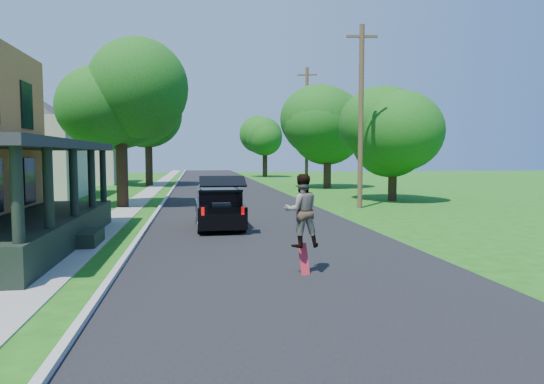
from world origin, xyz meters
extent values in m
plane|color=#1A5010|center=(0.00, 0.00, 0.00)|extent=(140.00, 140.00, 0.00)
cube|color=black|center=(0.00, 20.00, 0.00)|extent=(8.00, 120.00, 0.02)
cube|color=#9F9E9A|center=(-4.05, 20.00, 0.00)|extent=(0.15, 120.00, 0.12)
cube|color=gray|center=(-5.60, 20.00, 0.00)|extent=(1.30, 120.00, 0.03)
cube|color=black|center=(-6.80, 6.00, 0.45)|extent=(2.40, 10.00, 0.90)
cube|color=#232326|center=(-6.80, 6.00, 3.00)|extent=(2.60, 10.30, 0.25)
cube|color=#AEA69A|center=(-13.50, 24.00, 2.50)|extent=(8.00, 8.00, 5.00)
pyramid|color=#232326|center=(-13.50, 24.00, 7.20)|extent=(12.78, 12.78, 2.20)
cube|color=#AEA69A|center=(-13.50, 40.00, 2.50)|extent=(8.00, 8.00, 5.00)
pyramid|color=#232326|center=(-13.50, 40.00, 7.20)|extent=(12.78, 12.78, 2.20)
cube|color=black|center=(-1.40, 8.90, 0.58)|extent=(1.74, 3.96, 0.76)
cube|color=black|center=(-1.40, 9.03, 1.19)|extent=(1.57, 2.47, 0.49)
cube|color=black|center=(-1.40, 9.03, 1.45)|extent=(1.61, 2.55, 0.07)
cube|color=black|center=(-1.36, 6.98, 1.83)|extent=(1.54, 0.85, 0.34)
cube|color=#2F2E33|center=(-1.37, 7.72, 0.85)|extent=(0.64, 0.55, 0.40)
cube|color=silver|center=(-2.06, 9.02, 1.54)|extent=(0.10, 2.16, 0.05)
cube|color=silver|center=(-0.74, 9.05, 1.54)|extent=(0.10, 2.16, 0.05)
cube|color=#990505|center=(-2.02, 6.94, 0.85)|extent=(0.11, 0.06, 0.27)
cube|color=#990505|center=(-0.70, 6.97, 0.85)|extent=(0.11, 0.06, 0.27)
cylinder|color=black|center=(-2.15, 10.18, 0.30)|extent=(0.23, 0.61, 0.61)
cylinder|color=black|center=(-0.71, 10.21, 0.30)|extent=(0.23, 0.61, 0.61)
cylinder|color=black|center=(-2.09, 7.59, 0.30)|extent=(0.23, 0.61, 0.61)
cylinder|color=black|center=(-0.65, 7.62, 0.30)|extent=(0.23, 0.61, 0.61)
imported|color=black|center=(0.09, 1.50, 1.45)|extent=(0.83, 0.66, 1.64)
cube|color=maroon|center=(0.16, 1.50, 0.32)|extent=(0.24, 0.40, 0.78)
cylinder|color=black|center=(-6.00, 16.94, 1.78)|extent=(0.78, 0.78, 3.56)
sphere|color=#246F1D|center=(-6.00, 16.94, 5.33)|extent=(7.01, 7.01, 5.29)
sphere|color=#246F1D|center=(-5.48, 16.82, 6.50)|extent=(6.08, 6.08, 4.58)
sphere|color=#246F1D|center=(-6.66, 17.10, 5.91)|extent=(6.23, 6.23, 4.70)
cylinder|color=black|center=(-6.36, 35.46, 1.95)|extent=(0.78, 0.78, 3.90)
sphere|color=#246F1D|center=(-6.36, 35.46, 6.21)|extent=(8.51, 8.51, 6.93)
sphere|color=#246F1D|center=(-5.83, 35.25, 7.75)|extent=(7.38, 7.38, 6.01)
sphere|color=#246F1D|center=(-7.03, 35.75, 6.98)|extent=(7.57, 7.57, 6.16)
cylinder|color=black|center=(9.28, 18.17, 1.25)|extent=(0.62, 0.62, 2.51)
sphere|color=#246F1D|center=(9.28, 18.17, 4.06)|extent=(5.68, 5.68, 4.67)
sphere|color=#246F1D|center=(9.70, 18.00, 5.10)|extent=(4.92, 4.92, 4.05)
sphere|color=#246F1D|center=(8.75, 18.41, 4.58)|extent=(5.05, 5.05, 4.15)
cylinder|color=black|center=(8.36, 29.26, 1.74)|extent=(0.74, 0.74, 3.49)
sphere|color=#246F1D|center=(8.36, 29.26, 5.44)|extent=(6.99, 6.99, 5.84)
sphere|color=#246F1D|center=(8.72, 28.84, 6.73)|extent=(6.06, 6.06, 5.06)
sphere|color=#246F1D|center=(7.92, 29.81, 6.08)|extent=(6.21, 6.21, 5.19)
cylinder|color=black|center=(6.30, 50.82, 1.59)|extent=(0.68, 0.68, 3.17)
sphere|color=#246F1D|center=(6.30, 50.82, 4.90)|extent=(5.87, 5.87, 5.18)
sphere|color=#246F1D|center=(6.68, 50.44, 6.05)|extent=(5.09, 5.09, 4.49)
sphere|color=#246F1D|center=(5.83, 51.32, 5.47)|extent=(5.22, 5.22, 4.60)
cylinder|color=#4B3723|center=(6.05, 14.65, 4.60)|extent=(0.29, 0.29, 9.20)
cube|color=#4B3723|center=(6.05, 14.65, 8.62)|extent=(1.56, 0.33, 0.12)
cylinder|color=#4B3723|center=(7.00, 30.88, 5.00)|extent=(0.33, 0.33, 9.99)
cube|color=#4B3723|center=(7.00, 30.88, 9.38)|extent=(1.60, 0.61, 0.12)
camera|label=1|loc=(-2.23, -9.02, 2.68)|focal=32.00mm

